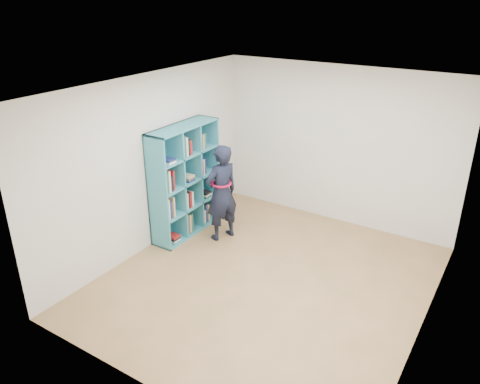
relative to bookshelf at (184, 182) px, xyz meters
The scene contains 9 objects.
floor 2.09m from the bookshelf, 16.49° to the right, with size 4.50×4.50×0.00m, color olive.
ceiling 2.58m from the bookshelf, 16.49° to the right, with size 4.50×4.50×0.00m, color white.
wall_left 0.72m from the bookshelf, 107.98° to the right, with size 0.02×4.50×2.60m, color silver.
wall_right 3.89m from the bookshelf, ahead, with size 0.02×4.50×2.60m, color silver.
wall_back 2.54m from the bookshelf, 43.14° to the left, with size 4.00×0.02×2.60m, color silver.
wall_front 3.36m from the bookshelf, 56.82° to the right, with size 4.00×0.02×2.60m, color silver.
bookshelf is the anchor object (origin of this frame).
person 0.65m from the bookshelf, 12.39° to the left, with size 0.54×0.65×1.54m.
smartphone 0.58m from the bookshelf, 28.79° to the left, with size 0.03×0.09×0.12m.
Camera 1 is at (2.56, -4.72, 3.66)m, focal length 35.00 mm.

